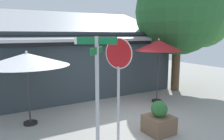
# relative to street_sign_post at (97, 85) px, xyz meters

# --- Properties ---
(ground_plane) EXTENTS (28.00, 28.00, 0.10)m
(ground_plane) POSITION_rel_street_sign_post_xyz_m (2.04, 1.50, -1.84)
(ground_plane) COLOR #9E9B93
(cafe_building) EXTENTS (9.74, 5.17, 4.29)m
(cafe_building) POSITION_rel_street_sign_post_xyz_m (1.72, 6.58, -0.18)
(cafe_building) COLOR #333D42
(cafe_building) RESTS_ON ground
(street_sign_post) EXTENTS (0.75, 0.71, 2.89)m
(street_sign_post) POSITION_rel_street_sign_post_xyz_m (0.00, 0.00, 0.00)
(street_sign_post) COLOR #A8AAB2
(street_sign_post) RESTS_ON ground
(stop_sign) EXTENTS (0.36, 0.71, 2.85)m
(stop_sign) POSITION_rel_street_sign_post_xyz_m (0.73, 0.26, 0.20)
(stop_sign) COLOR #A8AAB2
(stop_sign) RESTS_ON ground
(patio_umbrella_ivory_left) EXTENTS (2.68, 2.68, 2.42)m
(patio_umbrella_ivory_left) POSITION_rel_street_sign_post_xyz_m (-1.04, 2.90, 0.35)
(patio_umbrella_ivory_left) COLOR black
(patio_umbrella_ivory_left) RESTS_ON ground
(patio_umbrella_crimson_center) EXTENTS (1.98, 1.98, 2.76)m
(patio_umbrella_crimson_center) POSITION_rel_street_sign_post_xyz_m (4.23, 2.72, 0.65)
(patio_umbrella_crimson_center) COLOR black
(patio_umbrella_crimson_center) RESTS_ON ground
(shade_tree) EXTENTS (4.73, 4.34, 6.22)m
(shade_tree) POSITION_rel_street_sign_post_xyz_m (6.73, 3.78, 2.15)
(shade_tree) COLOR brown
(shade_tree) RESTS_ON ground
(sidewalk_planter) EXTENTS (0.78, 0.78, 1.00)m
(sidewalk_planter) POSITION_rel_street_sign_post_xyz_m (2.18, 0.29, -1.40)
(sidewalk_planter) COLOR brown
(sidewalk_planter) RESTS_ON ground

